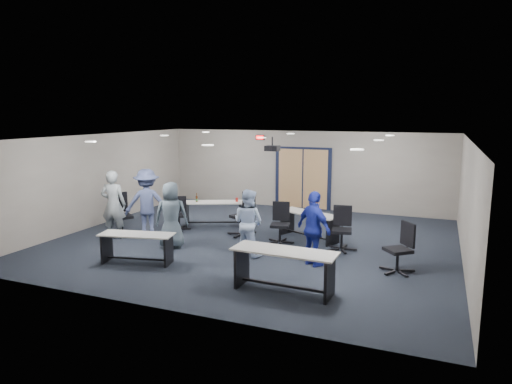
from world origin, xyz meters
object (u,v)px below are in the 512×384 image
at_px(table_front_right, 284,263).
at_px(person_gray, 113,204).
at_px(chair_back_d, 342,229).
at_px(chair_back_a, 179,214).
at_px(chair_loose_left, 122,215).
at_px(table_back_left, 214,209).
at_px(table_front_left, 137,243).
at_px(person_lightblue, 248,223).
at_px(chair_back_c, 280,223).
at_px(person_navy, 314,229).
at_px(chair_back_b, 242,215).
at_px(table_back_right, 309,221).
at_px(chair_loose_right, 398,248).
at_px(person_back, 147,203).
at_px(person_plaid, 171,215).

bearing_deg(table_front_right, person_gray, 163.26).
bearing_deg(person_gray, chair_back_d, 175.52).
relative_size(chair_back_a, chair_loose_left, 0.82).
bearing_deg(person_gray, table_back_left, -145.10).
relative_size(table_front_left, chair_back_a, 1.82).
bearing_deg(chair_back_a, table_front_left, -103.12).
relative_size(table_back_left, chair_back_a, 1.95).
bearing_deg(person_lightblue, table_back_left, -34.54).
xyz_separation_m(chair_back_c, person_navy, (1.24, -1.33, 0.30)).
bearing_deg(person_navy, person_gray, 30.78).
xyz_separation_m(person_lightblue, person_navy, (1.61, -0.13, 0.04)).
distance_m(chair_back_b, chair_back_c, 1.26).
xyz_separation_m(table_back_right, person_lightblue, (-0.95, -1.91, 0.31)).
relative_size(chair_loose_left, person_lightblue, 0.74).
height_order(chair_back_a, chair_loose_right, chair_loose_right).
bearing_deg(person_lightblue, table_front_left, 47.65).
bearing_deg(person_gray, person_lightblue, 163.83).
xyz_separation_m(chair_back_b, person_navy, (2.45, -1.68, 0.24)).
distance_m(chair_back_d, person_back, 5.23).
xyz_separation_m(table_front_left, chair_back_a, (-0.65, 2.83, 0.02)).
relative_size(table_front_right, person_plaid, 1.21).
distance_m(chair_back_d, person_lightblue, 2.31).
distance_m(table_front_left, chair_back_c, 3.61).
bearing_deg(chair_loose_right, person_back, -134.05).
xyz_separation_m(table_back_right, person_back, (-4.17, -1.32, 0.43)).
bearing_deg(table_back_left, chair_loose_right, -45.57).
height_order(chair_back_a, chair_back_b, chair_back_b).
distance_m(table_back_left, chair_back_c, 2.67).
bearing_deg(chair_back_a, chair_back_c, -29.68).
bearing_deg(chair_loose_left, person_gray, -149.39).
distance_m(table_back_right, person_back, 4.40).
xyz_separation_m(person_navy, person_back, (-4.84, 0.72, 0.09)).
bearing_deg(person_gray, table_front_left, 125.32).
xyz_separation_m(chair_loose_right, person_plaid, (-5.38, -0.20, 0.29)).
distance_m(chair_back_b, person_back, 2.60).
height_order(chair_back_c, person_gray, person_gray).
bearing_deg(chair_back_b, table_front_left, -87.35).
relative_size(table_front_left, person_navy, 1.04).
relative_size(person_gray, person_navy, 1.11).
height_order(chair_back_a, person_back, person_back).
height_order(chair_back_d, person_lightblue, person_lightblue).
relative_size(person_navy, person_back, 0.90).
height_order(table_front_right, person_plaid, person_plaid).
bearing_deg(chair_back_c, person_back, 177.64).
relative_size(person_lightblue, person_back, 0.86).
distance_m(chair_back_a, person_navy, 4.62).
height_order(table_back_right, chair_back_c, chair_back_c).
xyz_separation_m(chair_back_b, chair_back_c, (1.21, -0.35, -0.06)).
distance_m(table_back_left, person_lightblue, 3.08).
bearing_deg(chair_back_d, person_gray, -178.30).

